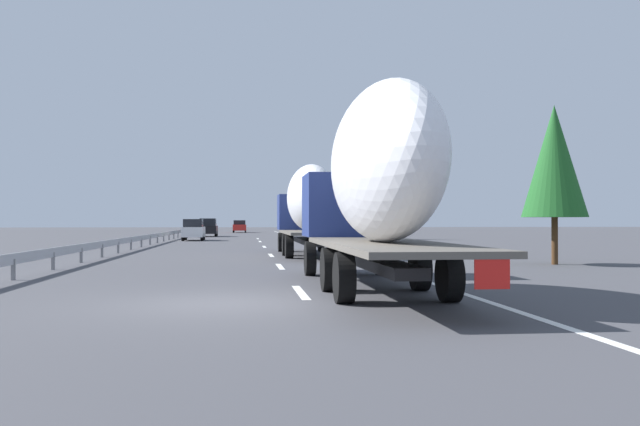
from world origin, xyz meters
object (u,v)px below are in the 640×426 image
truck_lead (309,205)px  car_black_suv (208,228)px  car_white_van (194,230)px  truck_trailing (375,180)px  car_red_compact (240,226)px  road_sign (326,214)px

truck_lead → car_black_suv: bearing=9.5°
car_white_van → car_black_suv: bearing=-1.8°
truck_lead → car_black_suv: truck_lead is taller
truck_lead → car_white_van: 27.39m
truck_trailing → car_red_compact: truck_trailing is taller
car_black_suv → truck_lead: bearing=-170.5°
truck_trailing → road_sign: 35.95m
car_red_compact → road_sign: (-47.57, -6.81, 1.29)m
car_red_compact → road_sign: bearing=-171.9°
truck_trailing → car_black_suv: truck_trailing is taller
car_black_suv → road_sign: size_ratio=1.43×
road_sign → car_red_compact: bearing=8.1°
road_sign → car_black_suv: bearing=23.9°
truck_lead → car_black_suv: (41.40, 6.90, -1.48)m
truck_trailing → car_red_compact: 83.48m
truck_lead → car_red_compact: size_ratio=2.67×
truck_lead → car_red_compact: 66.49m
truck_trailing → car_red_compact: (83.38, 3.71, -1.75)m
truck_trailing → road_sign: (35.81, -3.10, -0.46)m
truck_lead → truck_trailing: (-17.01, 0.00, 0.20)m
car_red_compact → car_black_suv: car_black_suv is taller
car_red_compact → car_white_van: car_white_van is taller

